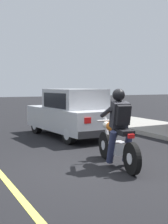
# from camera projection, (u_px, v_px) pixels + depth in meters

# --- Properties ---
(ground_plane) EXTENTS (80.00, 80.00, 0.00)m
(ground_plane) POSITION_uv_depth(u_px,v_px,m) (97.00, 169.00, 6.26)
(ground_plane) COLOR black
(motorcycle_with_rider) EXTENTS (0.66, 2.01, 1.62)m
(motorcycle_with_rider) POSITION_uv_depth(u_px,v_px,m) (118.00, 134.00, 6.48)
(motorcycle_with_rider) COLOR black
(motorcycle_with_rider) RESTS_ON ground
(car_hatchback) EXTENTS (1.92, 3.89, 1.57)m
(car_hatchback) POSITION_uv_depth(u_px,v_px,m) (72.00, 114.00, 10.20)
(car_hatchback) COLOR black
(car_hatchback) RESTS_ON ground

